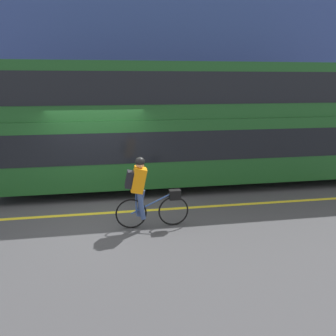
{
  "coord_description": "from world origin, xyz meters",
  "views": [
    {
      "loc": [
        0.45,
        -7.89,
        3.21
      ],
      "look_at": [
        1.83,
        0.32,
        1.0
      ],
      "focal_mm": 35.0,
      "sensor_mm": 36.0,
      "label": 1
    }
  ],
  "objects": [
    {
      "name": "street_sign_post",
      "position": [
        -3.53,
        4.92,
        1.59
      ],
      "size": [
        0.36,
        0.09,
        2.56
      ],
      "color": "#59595B",
      "rests_on": "sidewalk_curb"
    },
    {
      "name": "bus",
      "position": [
        2.91,
        1.99,
        2.07
      ],
      "size": [
        11.76,
        2.56,
        3.72
      ],
      "color": "black",
      "rests_on": "ground_plane"
    },
    {
      "name": "road_center_line",
      "position": [
        0.0,
        -0.07,
        0.0
      ],
      "size": [
        50.0,
        0.14,
        0.01
      ],
      "primitive_type": "cube",
      "color": "yellow",
      "rests_on": "ground_plane"
    },
    {
      "name": "building_facade",
      "position": [
        0.0,
        6.33,
        4.63
      ],
      "size": [
        60.0,
        0.3,
        9.27
      ],
      "color": "#33478C",
      "rests_on": "ground_plane"
    },
    {
      "name": "cyclist_on_bike",
      "position": [
        1.07,
        -1.05,
        0.88
      ],
      "size": [
        1.66,
        0.32,
        1.64
      ],
      "color": "black",
      "rests_on": "ground_plane"
    },
    {
      "name": "sidewalk_curb",
      "position": [
        0.0,
        5.04,
        0.08
      ],
      "size": [
        60.0,
        2.29,
        0.16
      ],
      "color": "#A8A399",
      "rests_on": "ground_plane"
    },
    {
      "name": "ground_plane",
      "position": [
        0.0,
        0.0,
        0.0
      ],
      "size": [
        80.0,
        80.0,
        0.0
      ],
      "primitive_type": "plane",
      "color": "#424244"
    }
  ]
}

